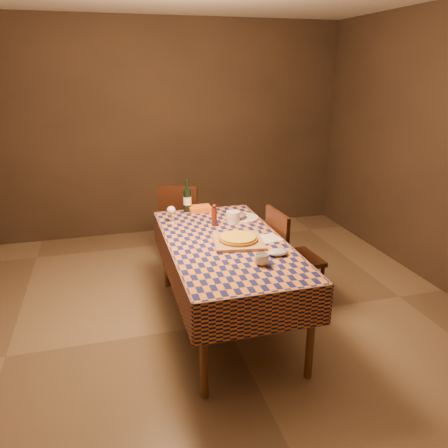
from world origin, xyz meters
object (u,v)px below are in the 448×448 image
object	(u,v)px
cutting_board	(238,241)
wine_bottle	(187,200)
dining_table	(226,250)
chair_right	(288,253)
pizza	(238,238)
bowl	(237,217)
chair_far	(181,220)
white_plate	(242,218)

from	to	relation	value
cutting_board	wine_bottle	bearing A→B (deg)	104.10
dining_table	wine_bottle	size ratio (longest dim) A/B	5.94
cutting_board	chair_right	xyz separation A→B (m)	(0.54, 0.23, -0.26)
pizza	chair_right	world-z (taller)	chair_right
pizza	chair_right	xyz separation A→B (m)	(0.54, 0.23, -0.29)
bowl	chair_right	bearing A→B (deg)	-40.42
wine_bottle	chair_right	size ratio (longest dim) A/B	0.33
wine_bottle	cutting_board	bearing A→B (deg)	-75.90
dining_table	chair_far	size ratio (longest dim) A/B	1.98
pizza	bowl	world-z (taller)	pizza
pizza	wine_bottle	distance (m)	0.96
dining_table	white_plate	bearing A→B (deg)	59.03
bowl	white_plate	bearing A→B (deg)	14.03
dining_table	pizza	world-z (taller)	pizza
bowl	wine_bottle	bearing A→B (deg)	136.49
dining_table	chair_far	distance (m)	1.37
bowl	white_plate	xyz separation A→B (m)	(0.05, 0.01, -0.02)
chair_far	wine_bottle	bearing A→B (deg)	-91.11
dining_table	white_plate	distance (m)	0.59
wine_bottle	chair_right	xyz separation A→B (m)	(0.77, -0.70, -0.36)
chair_right	pizza	bearing A→B (deg)	-157.18
cutting_board	bowl	size ratio (longest dim) A/B	2.32
dining_table	cutting_board	bearing A→B (deg)	-35.98
cutting_board	white_plate	xyz separation A→B (m)	(0.21, 0.56, -0.00)
cutting_board	wine_bottle	xyz separation A→B (m)	(-0.23, 0.92, 0.10)
bowl	wine_bottle	world-z (taller)	wine_bottle
dining_table	chair_right	xyz separation A→B (m)	(0.63, 0.16, -0.17)
cutting_board	pizza	distance (m)	0.03
wine_bottle	white_plate	bearing A→B (deg)	-38.77
cutting_board	white_plate	bearing A→B (deg)	69.17
pizza	white_plate	world-z (taller)	pizza
bowl	chair_far	size ratio (longest dim) A/B	0.18
pizza	bowl	distance (m)	0.57
chair_far	cutting_board	bearing A→B (deg)	-81.03
wine_bottle	chair_far	world-z (taller)	wine_bottle
dining_table	wine_bottle	bearing A→B (deg)	99.60
white_plate	chair_right	world-z (taller)	chair_right
pizza	white_plate	bearing A→B (deg)	69.17
cutting_board	bowl	bearing A→B (deg)	73.77
cutting_board	chair_far	distance (m)	1.45
cutting_board	bowl	distance (m)	0.57
dining_table	cutting_board	size ratio (longest dim) A/B	4.73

